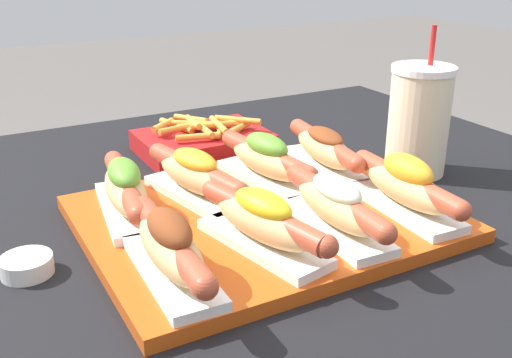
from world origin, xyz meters
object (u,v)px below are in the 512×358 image
serving_tray (263,218)px  hot_dog_0 (170,247)px  sauce_bowl (27,264)px  hot_dog_5 (195,175)px  hot_dog_1 (263,221)px  hot_dog_2 (336,206)px  hot_dog_6 (266,160)px  hot_dog_4 (125,189)px  drink_cup (419,120)px  hot_dog_3 (406,186)px  fries_basket (203,141)px  hot_dog_7 (325,149)px

serving_tray → hot_dog_0: bearing=-150.8°
hot_dog_0 → sauce_bowl: hot_dog_0 is taller
sauce_bowl → hot_dog_5: bearing=15.6°
hot_dog_1 → hot_dog_2: 0.10m
hot_dog_0 → sauce_bowl: bearing=139.8°
hot_dog_1 → hot_dog_6: bearing=59.1°
hot_dog_4 → drink_cup: size_ratio=0.94×
hot_dog_3 → hot_dog_6: 0.21m
hot_dog_1 → hot_dog_4: size_ratio=0.99×
sauce_bowl → fries_basket: 0.45m
hot_dog_2 → hot_dog_5: (-0.11, 0.17, -0.00)m
serving_tray → hot_dog_6: 0.11m
hot_dog_6 → sauce_bowl: bearing=-168.7°
fries_basket → hot_dog_0: bearing=-118.3°
hot_dog_2 → fries_basket: hot_dog_2 is taller
hot_dog_2 → fries_basket: bearing=90.2°
hot_dog_1 → hot_dog_3: hot_dog_3 is taller
drink_cup → hot_dog_3: bearing=-136.6°
hot_dog_2 → hot_dog_3: size_ratio=1.00×
hot_dog_6 → drink_cup: bearing=-9.3°
hot_dog_7 → hot_dog_0: bearing=-150.5°
hot_dog_5 → sauce_bowl: 0.25m
hot_dog_0 → hot_dog_5: size_ratio=1.02×
serving_tray → hot_dog_3: (0.17, -0.09, 0.04)m
hot_dog_1 → hot_dog_6: 0.20m
hot_dog_4 → sauce_bowl: hot_dog_4 is taller
hot_dog_7 → drink_cup: bearing=-16.3°
hot_dog_2 → hot_dog_3: (0.11, 0.00, 0.00)m
hot_dog_1 → fries_basket: hot_dog_1 is taller
serving_tray → hot_dog_4: bearing=152.3°
hot_dog_6 → drink_cup: 0.26m
hot_dog_6 → drink_cup: (0.25, -0.04, 0.03)m
hot_dog_1 → hot_dog_3: (0.21, -0.00, 0.00)m
hot_dog_7 → sauce_bowl: size_ratio=3.71×
hot_dog_0 → serving_tray: bearing=29.2°
hot_dog_5 → drink_cup: bearing=-5.8°
hot_dog_1 → sauce_bowl: 0.27m
hot_dog_7 → sauce_bowl: bearing=-171.0°
hot_dog_5 → drink_cup: (0.37, -0.04, 0.04)m
serving_tray → hot_dog_1: 0.11m
hot_dog_7 → drink_cup: (0.15, -0.04, 0.04)m
hot_dog_3 → hot_dog_6: bearing=121.7°
hot_dog_3 → hot_dog_5: (-0.22, 0.17, -0.00)m
hot_dog_1 → hot_dog_7: (0.21, 0.18, -0.00)m
hot_dog_3 → fries_basket: (-0.12, 0.39, -0.03)m
hot_dog_3 → hot_dog_5: 0.28m
hot_dog_0 → hot_dog_6: (0.22, 0.18, -0.00)m
hot_dog_0 → hot_dog_3: (0.33, 0.01, 0.00)m
hot_dog_4 → drink_cup: (0.47, -0.03, 0.03)m
hot_dog_7 → hot_dog_5: bearing=-178.4°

